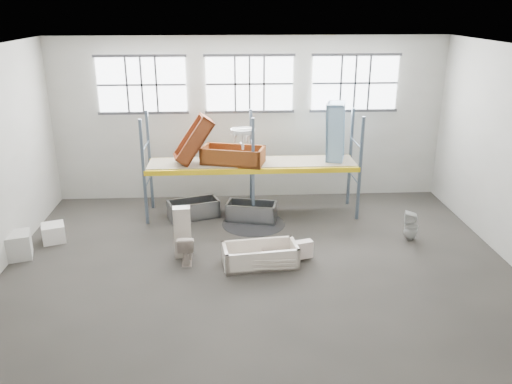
{
  "coord_description": "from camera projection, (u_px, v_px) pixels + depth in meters",
  "views": [
    {
      "loc": [
        -0.7,
        -10.76,
        5.9
      ],
      "look_at": [
        0.0,
        1.5,
        1.4
      ],
      "focal_mm": 36.41,
      "sensor_mm": 36.0,
      "label": 1
    }
  ],
  "objects": [
    {
      "name": "toilet_beige",
      "position": [
        186.0,
        248.0,
        12.42
      ],
      "size": [
        0.44,
        0.73,
        0.73
      ],
      "primitive_type": "imported",
      "rotation": [
        0.0,
        0.0,
        3.18
      ],
      "color": "beige",
      "rests_on": "floor"
    },
    {
      "name": "sink_in_tub",
      "position": [
        269.0,
        250.0,
        12.78
      ],
      "size": [
        0.55,
        0.55,
        0.16
      ],
      "primitive_type": "imported",
      "rotation": [
        0.0,
        0.0,
        0.22
      ],
      "color": "beige",
      "rests_on": "bathtub_beige"
    },
    {
      "name": "wet_patch",
      "position": [
        254.0,
        224.0,
        14.69
      ],
      "size": [
        1.8,
        1.8,
        0.0
      ],
      "primitive_type": "cylinder",
      "color": "black",
      "rests_on": "floor"
    },
    {
      "name": "rack_upright_ma",
      "position": [
        253.0,
        171.0,
        14.36
      ],
      "size": [
        0.08,
        0.08,
        3.0
      ],
      "primitive_type": "cube",
      "color": "slate",
      "rests_on": "floor"
    },
    {
      "name": "wall_front",
      "position": [
        285.0,
        288.0,
        6.56
      ],
      "size": [
        12.0,
        0.1,
        5.0
      ],
      "primitive_type": "cube",
      "color": "#A4A299",
      "rests_on": "ground"
    },
    {
      "name": "bucket",
      "position": [
        231.0,
        264.0,
        12.02
      ],
      "size": [
        0.41,
        0.41,
        0.38
      ],
      "primitive_type": "cylinder",
      "rotation": [
        0.0,
        0.0,
        0.31
      ],
      "color": "silver",
      "rests_on": "floor"
    },
    {
      "name": "cistern_spare",
      "position": [
        303.0,
        249.0,
        12.55
      ],
      "size": [
        0.49,
        0.34,
        0.43
      ],
      "primitive_type": "cube",
      "rotation": [
        0.0,
        0.0,
        0.3
      ],
      "color": "silver",
      "rests_on": "bathtub_beige"
    },
    {
      "name": "blue_tub_upright",
      "position": [
        335.0,
        132.0,
        14.86
      ],
      "size": [
        0.74,
        0.91,
        1.71
      ],
      "primitive_type": null,
      "rotation": [
        0.0,
        1.54,
        -0.28
      ],
      "color": "#7FA6C5",
      "rests_on": "shelf_deck"
    },
    {
      "name": "window_mid",
      "position": [
        250.0,
        84.0,
        15.55
      ],
      "size": [
        2.6,
        0.04,
        1.6
      ],
      "primitive_type": "cube",
      "color": "white",
      "rests_on": "wall_back"
    },
    {
      "name": "rack_upright_lb",
      "position": [
        150.0,
        161.0,
        15.32
      ],
      "size": [
        0.08,
        0.08,
        3.0
      ],
      "primitive_type": "cube",
      "color": "slate",
      "rests_on": "floor"
    },
    {
      "name": "rack_upright_rb",
      "position": [
        350.0,
        157.0,
        15.64
      ],
      "size": [
        0.08,
        0.08,
        3.0
      ],
      "primitive_type": "cube",
      "color": "slate",
      "rests_on": "floor"
    },
    {
      "name": "wall_back",
      "position": [
        250.0,
        119.0,
        16.03
      ],
      "size": [
        12.0,
        0.1,
        5.0
      ],
      "primitive_type": "cube",
      "color": "#AEADA2",
      "rests_on": "ground"
    },
    {
      "name": "window_right",
      "position": [
        355.0,
        83.0,
        15.72
      ],
      "size": [
        2.6,
        0.04,
        1.6
      ],
      "primitive_type": "cube",
      "color": "white",
      "rests_on": "wall_back"
    },
    {
      "name": "rust_tub_flat",
      "position": [
        233.0,
        155.0,
        14.69
      ],
      "size": [
        1.89,
        1.25,
        0.49
      ],
      "primitive_type": null,
      "rotation": [
        0.0,
        0.0,
        -0.27
      ],
      "color": "maroon",
      "rests_on": "shelf_deck"
    },
    {
      "name": "window_left",
      "position": [
        142.0,
        85.0,
        15.38
      ],
      "size": [
        2.6,
        0.04,
        1.6
      ],
      "primitive_type": "cube",
      "color": "white",
      "rests_on": "wall_back"
    },
    {
      "name": "steel_tub_left",
      "position": [
        193.0,
        209.0,
        15.05
      ],
      "size": [
        1.56,
        1.08,
        0.52
      ],
      "primitive_type": null,
      "rotation": [
        0.0,
        0.0,
        0.32
      ],
      "color": "#979B9F",
      "rests_on": "floor"
    },
    {
      "name": "shelf_deck",
      "position": [
        252.0,
        162.0,
        14.89
      ],
      "size": [
        5.9,
        1.1,
        0.03
      ],
      "primitive_type": "cube",
      "color": "gray",
      "rests_on": "floor"
    },
    {
      "name": "bathtub_beige",
      "position": [
        260.0,
        255.0,
        12.31
      ],
      "size": [
        1.84,
        1.04,
        0.52
      ],
      "primitive_type": null,
      "rotation": [
        0.0,
        0.0,
        0.13
      ],
      "color": "beige",
      "rests_on": "floor"
    },
    {
      "name": "rack_upright_mb",
      "position": [
        251.0,
        159.0,
        15.48
      ],
      "size": [
        0.08,
        0.08,
        3.0
      ],
      "primitive_type": "cube",
      "color": "slate",
      "rests_on": "floor"
    },
    {
      "name": "rack_beam_back",
      "position": [
        251.0,
        159.0,
        15.48
      ],
      "size": [
        6.0,
        0.1,
        0.14
      ],
      "primitive_type": "cube",
      "color": "yellow",
      "rests_on": "floor"
    },
    {
      "name": "rust_tub_tilted",
      "position": [
        194.0,
        140.0,
        14.48
      ],
      "size": [
        1.26,
        0.88,
        1.41
      ],
      "primitive_type": null,
      "rotation": [
        0.0,
        -0.96,
        0.19
      ],
      "color": "maroon",
      "rests_on": "shelf_deck"
    },
    {
      "name": "rack_upright_ra",
      "position": [
        360.0,
        169.0,
        14.52
      ],
      "size": [
        0.08,
        0.08,
        3.0
      ],
      "primitive_type": "cube",
      "color": "slate",
      "rests_on": "floor"
    },
    {
      "name": "carton_far",
      "position": [
        53.0,
        233.0,
        13.56
      ],
      "size": [
        0.72,
        0.72,
        0.47
      ],
      "primitive_type": "cube",
      "rotation": [
        0.0,
        0.0,
        0.34
      ],
      "color": "white",
      "rests_on": "floor"
    },
    {
      "name": "rack_upright_la",
      "position": [
        144.0,
        173.0,
        14.2
      ],
      "size": [
        0.08,
        0.08,
        3.0
      ],
      "primitive_type": "cube",
      "color": "slate",
      "rests_on": "floor"
    },
    {
      "name": "steel_tub_right",
      "position": [
        251.0,
        211.0,
        14.9
      ],
      "size": [
        1.51,
        0.95,
        0.51
      ],
      "primitive_type": null,
      "rotation": [
        0.0,
        0.0,
        -0.23
      ],
      "color": "#919498",
      "rests_on": "floor"
    },
    {
      "name": "rack_beam_front",
      "position": [
        253.0,
        171.0,
        14.36
      ],
      "size": [
        6.0,
        0.1,
        0.14
      ],
      "primitive_type": "cube",
      "color": "yellow",
      "rests_on": "floor"
    },
    {
      "name": "floor",
      "position": [
        260.0,
        272.0,
        12.17
      ],
      "size": [
        12.0,
        10.0,
        0.1
      ],
      "primitive_type": "cube",
      "color": "#46413B",
      "rests_on": "ground"
    },
    {
      "name": "ceiling",
      "position": [
        260.0,
        47.0,
        10.42
      ],
      "size": [
        12.0,
        10.0,
        0.1
      ],
      "primitive_type": "cube",
      "color": "silver",
      "rests_on": "ground"
    },
    {
      "name": "sink_on_shelf",
      "position": [
        243.0,
        148.0,
        14.35
      ],
      "size": [
        0.79,
        0.68,
        0.61
      ],
      "primitive_type": "imported",
      "rotation": [
        0.0,
        0.0,
        0.24
      ],
      "color": "silver",
      "rests_on": "rust_tub_flat"
    },
    {
      "name": "cistern_tall",
      "position": [
        182.0,
        232.0,
        12.62
      ],
      "size": [
        0.44,
        0.31,
        1.29
      ],
      "primitive_type": "cube",
      "rotation": [
        0.0,
        0.0,
        0.1
      ],
      "color": "beige",
      "rests_on": "floor"
    },
    {
      "name": "toilet_white",
      "position": [
        411.0,
        226.0,
        13.56
      ],
      "size": [
        0.45,
        0.45,
        0.79
      ],
      "primitive_type": "imported",
      "rotation": [
        0.0,
        0.0,
        -1.87
      ],
      "color": "silver",
      "rests_on": "floor"
    },
    {
      "name": "carton_near",
      "position": [
        15.0,
        246.0,
        12.65
      ],
      "size": [
        0.89,
        0.82,
        0.63
      ],
      "primitive_type": "cube",
      "rotation": [
        0.0,
        0.0,
        0.3
      ],
      "color": "beige",
      "rests_on": "floor"
    }
  ]
}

